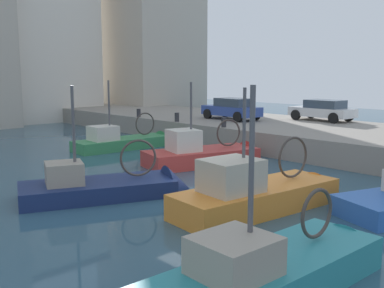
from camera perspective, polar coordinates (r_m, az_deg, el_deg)
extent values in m
plane|color=#2D5166|center=(16.31, 1.53, -6.04)|extent=(80.00, 80.00, 0.00)
cube|color=gray|center=(25.43, 20.46, 0.21)|extent=(9.00, 56.00, 1.20)
cube|color=navy|center=(15.96, -11.67, -6.57)|extent=(5.50, 3.76, 1.13)
cone|color=navy|center=(16.66, -1.74, -5.73)|extent=(1.51, 2.03, 1.83)
cube|color=#896B4C|center=(15.83, -11.73, -4.80)|extent=(5.25, 3.53, 0.08)
cube|color=gray|center=(15.61, -15.72, -3.59)|extent=(1.52, 1.49, 0.75)
cylinder|color=#4C4C51|center=(15.43, -14.60, 0.97)|extent=(0.10, 0.10, 3.29)
torus|color=#3F3833|center=(15.96, -6.75, -1.74)|extent=(1.25, 0.55, 1.31)
sphere|color=white|center=(16.83, -17.51, -5.40)|extent=(0.32, 0.32, 0.32)
cube|color=orange|center=(14.36, 8.16, -8.24)|extent=(5.84, 2.40, 1.55)
cone|color=orange|center=(16.70, 15.95, -6.03)|extent=(1.06, 1.75, 1.67)
cube|color=#B2A893|center=(14.17, 8.22, -5.54)|extent=(5.60, 2.23, 0.08)
cube|color=#B7AD99|center=(13.30, 4.92, -4.05)|extent=(1.75, 1.52, 1.00)
cylinder|color=#4C4C51|center=(13.44, 6.53, 0.44)|extent=(0.10, 0.10, 3.10)
torus|color=#3F3833|center=(15.15, 12.54, -1.64)|extent=(1.37, 0.21, 1.37)
sphere|color=white|center=(13.94, 0.16, -7.67)|extent=(0.32, 0.32, 0.32)
cube|color=#BC3833|center=(21.09, 1.17, -2.58)|extent=(5.58, 3.34, 1.42)
cone|color=#BC3833|center=(22.65, 7.76, -1.86)|extent=(1.35, 2.02, 1.86)
cube|color=#B2A893|center=(20.98, 1.18, -0.87)|extent=(5.34, 3.13, 0.08)
cube|color=beige|center=(20.47, -1.07, 0.42)|extent=(1.57, 1.59, 1.00)
cylinder|color=#4C4C51|center=(20.51, -0.12, 3.36)|extent=(0.10, 0.10, 3.16)
torus|color=#3F3833|center=(21.60, 4.59, 1.44)|extent=(1.28, 0.41, 1.31)
sphere|color=white|center=(21.37, -3.99, -1.87)|extent=(0.32, 0.32, 0.32)
sphere|color=white|center=(15.37, 19.96, -6.85)|extent=(0.32, 0.32, 0.32)
cone|color=teal|center=(11.74, 19.55, -12.68)|extent=(0.94, 1.59, 1.56)
cube|color=#B2A893|center=(9.04, 9.43, -14.56)|extent=(5.48, 1.75, 0.08)
cube|color=gray|center=(8.24, 5.29, -13.86)|extent=(1.40, 1.29, 0.71)
cylinder|color=#4C4C51|center=(8.13, 7.42, -4.63)|extent=(0.10, 0.10, 3.38)
torus|color=#3F3833|center=(10.02, 15.38, -8.38)|extent=(1.09, 0.11, 1.09)
cube|color=#388951|center=(25.75, -8.72, -0.57)|extent=(5.58, 2.02, 1.17)
cone|color=#388951|center=(27.45, -3.17, 0.12)|extent=(0.98, 1.61, 1.57)
cube|color=#B2A893|center=(25.67, -8.75, 0.60)|extent=(5.36, 1.87, 0.08)
cube|color=beige|center=(25.02, -11.09, 1.33)|extent=(1.44, 1.36, 0.80)
cylinder|color=#4C4C51|center=(25.09, -10.35, 4.13)|extent=(0.10, 0.10, 3.27)
torus|color=#3F3833|center=(26.39, -5.92, 2.55)|extent=(1.30, 0.15, 1.30)
sphere|color=white|center=(25.76, -12.98, -0.29)|extent=(0.32, 0.32, 0.32)
cube|color=#334C9E|center=(29.53, 4.94, 4.17)|extent=(1.79, 4.09, 0.59)
cube|color=#384756|center=(29.35, 5.24, 5.23)|extent=(1.52, 2.31, 0.52)
cylinder|color=black|center=(29.97, 1.97, 3.80)|extent=(0.25, 0.65, 0.64)
cylinder|color=black|center=(31.09, 4.19, 3.97)|extent=(0.25, 0.65, 0.64)
cylinder|color=black|center=(28.02, 5.75, 3.40)|extent=(0.25, 0.65, 0.64)
cylinder|color=black|center=(29.21, 7.97, 3.58)|extent=(0.25, 0.65, 0.64)
cube|color=silver|center=(29.91, 15.97, 3.87)|extent=(1.80, 4.05, 0.54)
cube|color=#384756|center=(29.76, 16.34, 4.84)|extent=(1.55, 2.28, 0.50)
cylinder|color=black|center=(29.99, 12.88, 3.58)|extent=(0.24, 0.65, 0.64)
cylinder|color=black|center=(31.38, 14.70, 3.75)|extent=(0.24, 0.65, 0.64)
cylinder|color=black|center=(28.49, 17.32, 3.13)|extent=(0.24, 0.65, 0.64)
cylinder|color=black|center=(29.94, 19.03, 3.31)|extent=(0.24, 0.65, 0.64)
cylinder|color=#2D2D33|center=(25.36, 4.01, 2.73)|extent=(0.28, 0.28, 0.55)
cylinder|color=#2D2D33|center=(28.23, -1.91, 3.39)|extent=(0.28, 0.28, 0.55)
cylinder|color=#2D2D33|center=(31.36, -6.70, 3.89)|extent=(0.28, 0.28, 0.55)
cube|color=silver|center=(43.43, -19.70, 11.38)|extent=(9.72, 8.23, 12.85)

